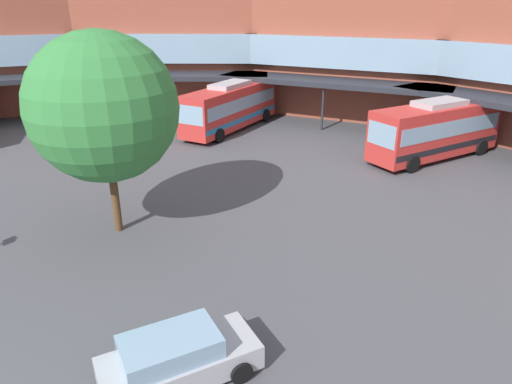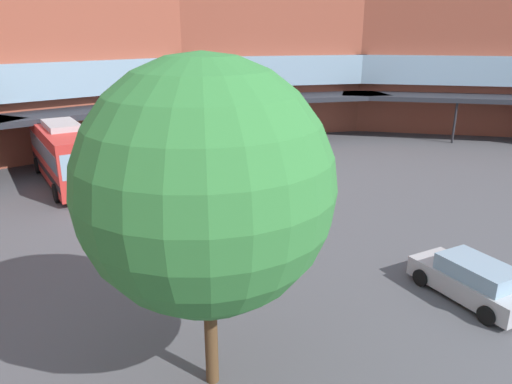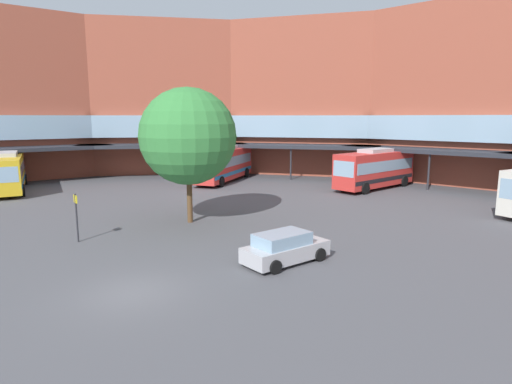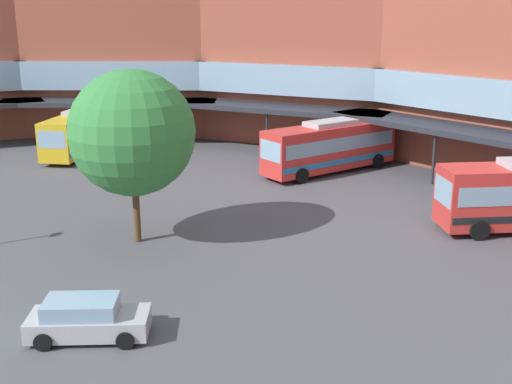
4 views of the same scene
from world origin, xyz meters
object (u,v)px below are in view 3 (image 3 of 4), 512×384
(bus_1, at_px, (375,169))
(bus_3, at_px, (224,164))
(stop_sign_post, at_px, (76,213))
(parked_car, at_px, (285,248))
(plaza_tree, at_px, (188,137))
(bus_2, at_px, (8,171))

(bus_1, bearing_deg, bus_3, -59.43)
(bus_3, relative_size, stop_sign_post, 4.10)
(parked_car, bearing_deg, bus_3, 62.42)
(plaza_tree, bearing_deg, bus_3, 115.62)
(bus_2, bearing_deg, bus_3, 80.90)
(bus_2, relative_size, parked_car, 2.26)
(bus_3, bearing_deg, parked_car, 28.72)
(bus_1, relative_size, plaza_tree, 1.16)
(plaza_tree, bearing_deg, bus_1, 68.90)
(bus_1, distance_m, plaza_tree, 21.63)
(bus_1, height_order, parked_car, bus_1)
(parked_car, bearing_deg, plaza_tree, 87.48)
(bus_3, distance_m, parked_car, 27.48)
(bus_2, distance_m, parked_car, 32.55)
(bus_3, xyz_separation_m, parked_car, (17.19, -21.40, -1.23))
(bus_1, xyz_separation_m, stop_sign_post, (-10.46, -26.68, -0.31))
(bus_1, bearing_deg, parked_car, 23.35)
(bus_3, bearing_deg, stop_sign_post, 2.61)
(bus_2, height_order, stop_sign_post, bus_2)
(bus_1, relative_size, parked_car, 2.19)
(bus_2, distance_m, plaza_tree, 23.26)
(plaza_tree, xyz_separation_m, stop_sign_post, (-2.79, -6.81, -4.07))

